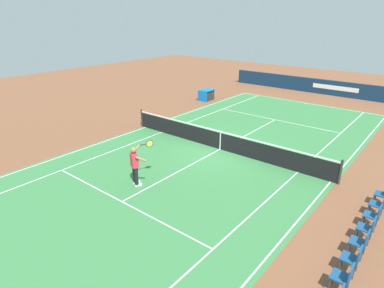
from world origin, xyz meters
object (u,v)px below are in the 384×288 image
at_px(spectator_chair_4, 361,241).
at_px(equipment_cart_tarped, 207,95).
at_px(spectator_chair_2, 374,215).
at_px(tennis_ball, 231,149).
at_px(spectator_chair_6, 344,277).
at_px(tennis_net, 220,140).
at_px(spectator_chair_5, 354,258).
at_px(spectator_chair_1, 380,204).
at_px(tennis_player_near, 135,164).
at_px(spectator_chair_3, 368,227).

height_order(spectator_chair_4, equipment_cart_tarped, spectator_chair_4).
relative_size(spectator_chair_2, equipment_cart_tarped, 0.70).
relative_size(tennis_ball, spectator_chair_4, 0.08).
relative_size(tennis_ball, spectator_chair_6, 0.08).
distance_m(spectator_chair_4, spectator_chair_6, 1.66).
relative_size(tennis_net, spectator_chair_5, 13.30).
xyz_separation_m(spectator_chair_1, spectator_chair_6, (4.15, 0.00, 0.00)).
bearing_deg(spectator_chair_1, tennis_net, -101.68).
distance_m(tennis_net, spectator_chair_1, 7.65).
relative_size(spectator_chair_1, spectator_chair_2, 1.00).
xyz_separation_m(spectator_chair_2, spectator_chair_5, (2.49, 0.00, 0.00)).
bearing_deg(spectator_chair_4, tennis_player_near, -81.97).
height_order(tennis_net, tennis_player_near, tennis_player_near).
bearing_deg(tennis_player_near, spectator_chair_1, 114.26).
relative_size(tennis_net, equipment_cart_tarped, 9.36).
relative_size(tennis_player_near, equipment_cart_tarped, 1.36).
bearing_deg(tennis_ball, equipment_cart_tarped, -136.32).
relative_size(tennis_ball, spectator_chair_2, 0.08).
bearing_deg(spectator_chair_6, tennis_player_near, -93.73).
bearing_deg(tennis_net, spectator_chair_5, 56.98).
height_order(spectator_chair_1, equipment_cart_tarped, spectator_chair_1).
distance_m(spectator_chair_2, spectator_chair_4, 1.66).
height_order(spectator_chair_4, spectator_chair_6, same).
distance_m(spectator_chair_5, spectator_chair_6, 0.83).
bearing_deg(tennis_net, spectator_chair_6, 52.74).
height_order(spectator_chair_1, spectator_chair_3, same).
distance_m(tennis_player_near, spectator_chair_6, 8.07).
distance_m(spectator_chair_1, spectator_chair_4, 2.49).
bearing_deg(spectator_chair_1, spectator_chair_5, 0.00).
bearing_deg(spectator_chair_2, spectator_chair_3, 0.00).
distance_m(spectator_chair_3, spectator_chair_5, 1.66).
xyz_separation_m(tennis_net, equipment_cart_tarped, (-7.79, -6.64, -0.05)).
height_order(tennis_player_near, spectator_chair_5, tennis_player_near).
bearing_deg(spectator_chair_5, tennis_net, -123.02).
xyz_separation_m(tennis_net, spectator_chair_4, (4.04, 7.50, 0.03)).
height_order(tennis_net, spectator_chair_2, tennis_net).
xyz_separation_m(tennis_player_near, tennis_ball, (-5.53, 1.01, -0.90)).
bearing_deg(spectator_chair_6, tennis_net, -127.26).
xyz_separation_m(spectator_chair_3, spectator_chair_6, (2.49, 0.00, 0.00)).
distance_m(spectator_chair_3, equipment_cart_tarped, 17.91).
distance_m(tennis_net, tennis_ball, 0.74).
xyz_separation_m(spectator_chair_2, equipment_cart_tarped, (-10.17, -14.13, -0.08)).
bearing_deg(spectator_chair_5, spectator_chair_6, 0.00).
bearing_deg(tennis_player_near, spectator_chair_6, 86.27).
bearing_deg(tennis_ball, spectator_chair_6, 49.29).
relative_size(spectator_chair_2, spectator_chair_3, 1.00).
bearing_deg(spectator_chair_5, tennis_player_near, -87.83).
xyz_separation_m(spectator_chair_5, equipment_cart_tarped, (-12.66, -14.13, -0.08)).
height_order(tennis_net, tennis_ball, tennis_net).
bearing_deg(spectator_chair_6, spectator_chair_2, 180.00).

